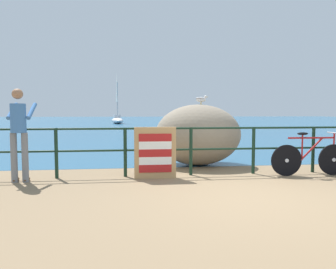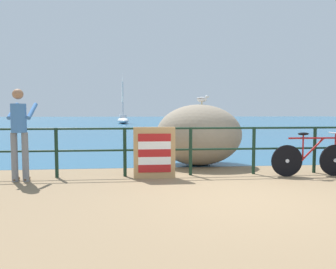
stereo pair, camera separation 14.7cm
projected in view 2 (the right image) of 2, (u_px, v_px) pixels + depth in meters
name	position (u px, v px, depth m)	size (l,w,h in m)	color
ground_plane	(161.00, 130.00, 24.76)	(120.00, 120.00, 0.10)	#846B4C
sea_surface	(149.00, 120.00, 52.36)	(120.00, 90.00, 0.01)	#285B7F
promenade_railing	(223.00, 145.00, 6.69)	(9.75, 0.07, 1.02)	black
bicycle	(311.00, 158.00, 6.53)	(1.70, 0.48, 0.92)	black
person_at_railing	(19.00, 130.00, 6.00)	(0.45, 0.64, 1.78)	slate
folded_deckchair_stack	(154.00, 153.00, 6.30)	(0.84, 0.10, 1.04)	tan
breakwater_boulder_main	(199.00, 135.00, 7.90)	(2.17, 1.63, 1.53)	gray
seagull	(202.00, 99.00, 7.88)	(0.34, 0.13, 0.23)	gold
sailboat	(123.00, 118.00, 37.33)	(1.88, 4.53, 6.16)	white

